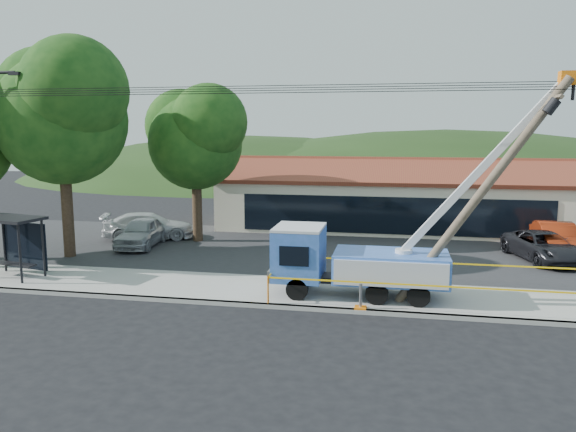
# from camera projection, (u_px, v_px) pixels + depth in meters

# --- Properties ---
(ground) EXTENTS (120.00, 120.00, 0.00)m
(ground) POSITION_uv_depth(u_px,v_px,m) (264.00, 328.00, 18.44)
(ground) COLOR black
(ground) RESTS_ON ground
(curb) EXTENTS (60.00, 0.25, 0.15)m
(curb) POSITION_uv_depth(u_px,v_px,m) (277.00, 306.00, 20.47)
(curb) COLOR #A6A49B
(curb) RESTS_ON ground
(sidewalk) EXTENTS (60.00, 4.00, 0.15)m
(sidewalk) POSITION_uv_depth(u_px,v_px,m) (287.00, 292.00, 22.31)
(sidewalk) COLOR #A6A49B
(sidewalk) RESTS_ON ground
(parking_lot) EXTENTS (60.00, 12.00, 0.10)m
(parking_lot) POSITION_uv_depth(u_px,v_px,m) (316.00, 250.00, 30.07)
(parking_lot) COLOR #28282B
(parking_lot) RESTS_ON ground
(strip_mall) EXTENTS (22.50, 8.53, 4.67)m
(strip_mall) POSITION_uv_depth(u_px,v_px,m) (393.00, 200.00, 36.78)
(strip_mall) COLOR beige
(strip_mall) RESTS_ON ground
(tree_west_near) EXTENTS (7.56, 6.72, 10.80)m
(tree_west_near) POSITION_uv_depth(u_px,v_px,m) (61.00, 107.00, 27.29)
(tree_west_near) COLOR #332316
(tree_west_near) RESTS_ON ground
(tree_lot) EXTENTS (6.30, 5.60, 8.94)m
(tree_lot) POSITION_uv_depth(u_px,v_px,m) (195.00, 134.00, 31.41)
(tree_lot) COLOR #332316
(tree_lot) RESTS_ON ground
(hill_west) EXTENTS (78.40, 56.00, 28.00)m
(hill_west) POSITION_uv_depth(u_px,v_px,m) (250.00, 178.00, 74.61)
(hill_west) COLOR #1C3212
(hill_west) RESTS_ON ground
(hill_center) EXTENTS (89.60, 64.00, 32.00)m
(hill_center) POSITION_uv_depth(u_px,v_px,m) (444.00, 181.00, 69.92)
(hill_center) COLOR #1C3212
(hill_center) RESTS_ON ground
(utility_truck) EXTENTS (10.51, 3.56, 8.27)m
(utility_truck) POSITION_uv_depth(u_px,v_px,m) (355.00, 259.00, 21.36)
(utility_truck) COLOR black
(utility_truck) RESTS_ON ground
(leaning_pole) EXTENTS (5.65, 1.79, 8.20)m
(leaning_pole) POSITION_uv_depth(u_px,v_px,m) (488.00, 184.00, 19.62)
(leaning_pole) COLOR #4D4032
(leaning_pole) RESTS_ON ground
(bus_shelter) EXTENTS (2.96, 2.14, 2.61)m
(bus_shelter) POSITION_uv_depth(u_px,v_px,m) (14.00, 233.00, 24.13)
(bus_shelter) COLOR black
(bus_shelter) RESTS_ON ground
(caution_tape) EXTENTS (11.93, 3.55, 1.03)m
(caution_tape) POSITION_uv_depth(u_px,v_px,m) (432.00, 279.00, 21.04)
(caution_tape) COLOR orange
(caution_tape) RESTS_ON ground
(car_silver) EXTENTS (2.38, 4.80, 1.57)m
(car_silver) POSITION_uv_depth(u_px,v_px,m) (142.00, 248.00, 30.79)
(car_silver) COLOR #9DA1A4
(car_silver) RESTS_ON ground
(car_red) EXTENTS (1.80, 4.96, 1.63)m
(car_red) POSITION_uv_depth(u_px,v_px,m) (555.00, 256.00, 28.83)
(car_red) COLOR maroon
(car_red) RESTS_ON ground
(car_white) EXTENTS (5.66, 3.73, 1.52)m
(car_white) POSITION_uv_depth(u_px,v_px,m) (149.00, 240.00, 32.93)
(car_white) COLOR silver
(car_white) RESTS_ON ground
(car_dark) EXTENTS (3.61, 5.54, 1.42)m
(car_dark) POSITION_uv_depth(u_px,v_px,m) (543.00, 263.00, 27.47)
(car_dark) COLOR black
(car_dark) RESTS_ON ground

